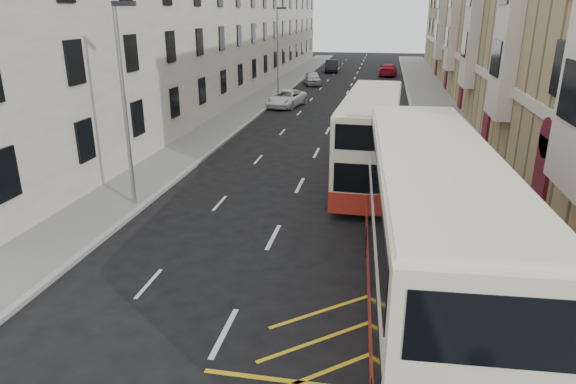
% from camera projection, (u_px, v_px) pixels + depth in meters
% --- Properties ---
extents(pavement_right, '(4.00, 120.00, 0.15)m').
position_uv_depth(pavement_right, '(445.00, 128.00, 35.84)').
color(pavement_right, slate).
rests_on(pavement_right, ground).
extents(pavement_left, '(3.00, 120.00, 0.15)m').
position_uv_depth(pavement_left, '(231.00, 120.00, 38.51)').
color(pavement_left, slate).
rests_on(pavement_left, ground).
extents(kerb_right, '(0.25, 120.00, 0.15)m').
position_uv_depth(kerb_right, '(416.00, 127.00, 36.18)').
color(kerb_right, gray).
rests_on(kerb_right, ground).
extents(kerb_left, '(0.25, 120.00, 0.15)m').
position_uv_depth(kerb_left, '(251.00, 121.00, 38.25)').
color(kerb_left, gray).
rests_on(kerb_left, ground).
extents(road_markings, '(10.00, 110.00, 0.01)m').
position_uv_depth(road_markings, '(347.00, 94.00, 51.15)').
color(road_markings, silver).
rests_on(road_markings, ground).
extents(terrace_right, '(10.75, 79.00, 15.25)m').
position_uv_depth(terrace_right, '(515.00, 14.00, 46.43)').
color(terrace_right, '#9B875A').
rests_on(terrace_right, ground).
extents(terrace_left, '(9.18, 79.00, 13.25)m').
position_uv_depth(terrace_left, '(216.00, 24.00, 51.76)').
color(terrace_left, silver).
rests_on(terrace_left, ground).
extents(guard_railing, '(0.06, 6.56, 1.01)m').
position_uv_depth(guard_railing, '(473.00, 292.00, 13.40)').
color(guard_railing, red).
rests_on(guard_railing, pavement_right).
extents(street_lamp_near, '(0.93, 0.18, 8.00)m').
position_uv_depth(street_lamp_near, '(125.00, 96.00, 20.11)').
color(street_lamp_near, gray).
rests_on(street_lamp_near, pavement_left).
extents(street_lamp_far, '(0.93, 0.18, 8.00)m').
position_uv_depth(street_lamp_far, '(278.00, 47.00, 47.92)').
color(street_lamp_far, gray).
rests_on(street_lamp_far, pavement_left).
extents(double_decker_front, '(3.36, 12.06, 4.76)m').
position_uv_depth(double_decker_front, '(428.00, 240.00, 12.71)').
color(double_decker_front, beige).
rests_on(double_decker_front, ground).
extents(double_decker_rear, '(2.81, 10.63, 4.21)m').
position_uv_depth(double_decker_rear, '(371.00, 138.00, 24.06)').
color(double_decker_rear, beige).
rests_on(double_decker_rear, ground).
extents(white_van, '(3.26, 5.39, 1.40)m').
position_uv_depth(white_van, '(286.00, 98.00, 44.06)').
color(white_van, white).
rests_on(white_van, ground).
extents(car_silver, '(2.59, 4.51, 1.45)m').
position_uv_depth(car_silver, '(313.00, 78.00, 57.19)').
color(car_silver, '#B0B3B8').
rests_on(car_silver, ground).
extents(car_dark, '(2.10, 4.92, 1.58)m').
position_uv_depth(car_dark, '(332.00, 66.00, 69.19)').
color(car_dark, black).
rests_on(car_dark, ground).
extents(car_red, '(2.44, 5.30, 1.50)m').
position_uv_depth(car_red, '(388.00, 70.00, 65.22)').
color(car_red, '#AD0E24').
rests_on(car_red, ground).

